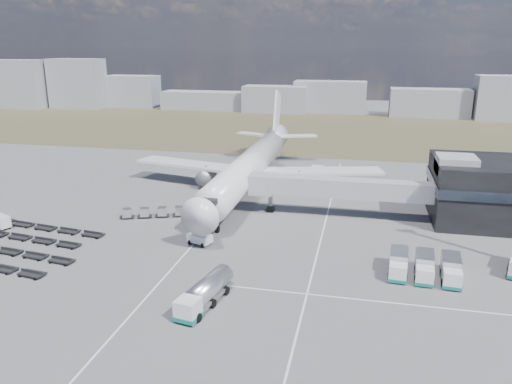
# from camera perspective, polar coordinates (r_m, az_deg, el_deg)

# --- Properties ---
(ground) EXTENTS (420.00, 420.00, 0.00)m
(ground) POSITION_cam_1_polar(r_m,az_deg,el_deg) (70.01, -6.57, -7.18)
(ground) COLOR #565659
(ground) RESTS_ON ground
(grass_strip) EXTENTS (420.00, 90.00, 0.01)m
(grass_strip) POSITION_cam_1_polar(r_m,az_deg,el_deg) (174.09, 5.23, 7.18)
(grass_strip) COLOR #443E28
(grass_strip) RESTS_ON ground
(lane_markings) EXTENTS (47.12, 110.00, 0.01)m
(lane_markings) POSITION_cam_1_polar(r_m,az_deg,el_deg) (70.35, 1.84, -6.95)
(lane_markings) COLOR silver
(lane_markings) RESTS_ON ground
(jet_bridge) EXTENTS (30.30, 3.80, 7.05)m
(jet_bridge) POSITION_cam_1_polar(r_m,az_deg,el_deg) (84.27, 8.17, 0.54)
(jet_bridge) COLOR #939399
(jet_bridge) RESTS_ON ground
(airliner) EXTENTS (51.59, 64.53, 17.62)m
(airliner) POSITION_cam_1_polar(r_m,az_deg,el_deg) (97.97, -0.57, 3.10)
(airliner) COLOR silver
(airliner) RESTS_ON ground
(skyline) EXTENTS (308.30, 27.72, 25.22)m
(skyline) POSITION_cam_1_polar(r_m,az_deg,el_deg) (213.32, 4.79, 11.28)
(skyline) COLOR gray
(skyline) RESTS_ON ground
(fuel_tanker) EXTENTS (4.21, 9.82, 3.08)m
(fuel_tanker) POSITION_cam_1_polar(r_m,az_deg,el_deg) (56.74, -5.87, -11.37)
(fuel_tanker) COLOR silver
(fuel_tanker) RESTS_ON ground
(pushback_tug) EXTENTS (3.90, 3.01, 1.53)m
(pushback_tug) POSITION_cam_1_polar(r_m,az_deg,el_deg) (73.41, -6.45, -5.37)
(pushback_tug) COLOR silver
(pushback_tug) RESTS_ON ground
(utility_van) EXTENTS (4.32, 3.25, 2.13)m
(utility_van) POSITION_cam_1_polar(r_m,az_deg,el_deg) (88.90, -27.26, -3.03)
(utility_van) COLOR silver
(utility_van) RESTS_ON ground
(catering_truck) EXTENTS (2.85, 6.48, 2.93)m
(catering_truck) POSITION_cam_1_polar(r_m,az_deg,el_deg) (105.59, 6.95, 1.85)
(catering_truck) COLOR silver
(catering_truck) RESTS_ON ground
(service_trucks_near) EXTENTS (8.94, 7.03, 2.58)m
(service_trucks_near) POSITION_cam_1_polar(r_m,az_deg,el_deg) (66.24, 18.69, -8.09)
(service_trucks_near) COLOR silver
(service_trucks_near) RESTS_ON ground
(uld_row) EXTENTS (10.90, 5.09, 1.53)m
(uld_row) POSITION_cam_1_polar(r_m,az_deg,el_deg) (85.66, -11.64, -2.28)
(uld_row) COLOR black
(uld_row) RESTS_ON ground
(baggage_dollies) EXTENTS (27.28, 18.91, 0.80)m
(baggage_dollies) POSITION_cam_1_polar(r_m,az_deg,el_deg) (81.15, -26.72, -5.22)
(baggage_dollies) COLOR black
(baggage_dollies) RESTS_ON ground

